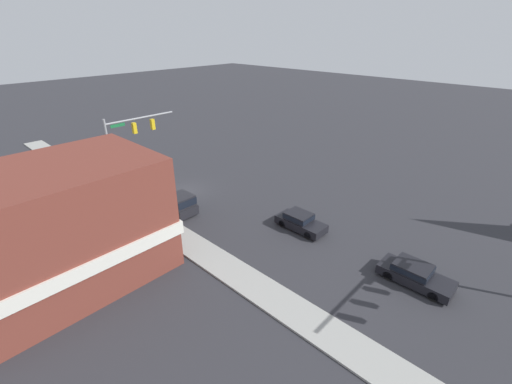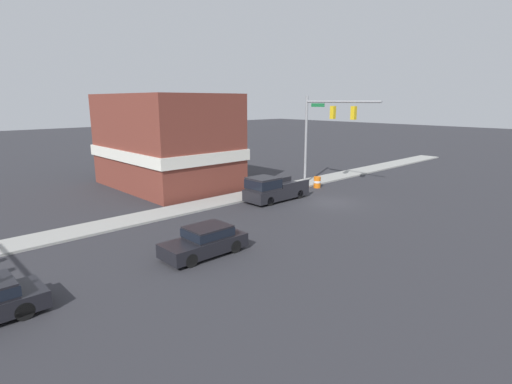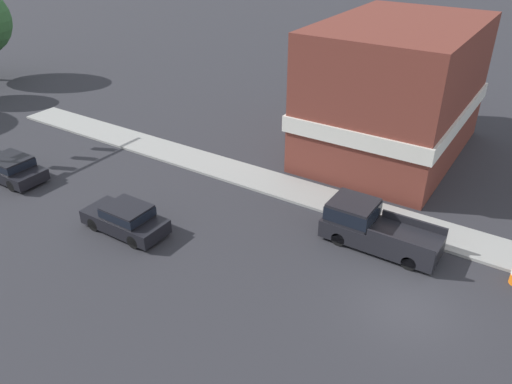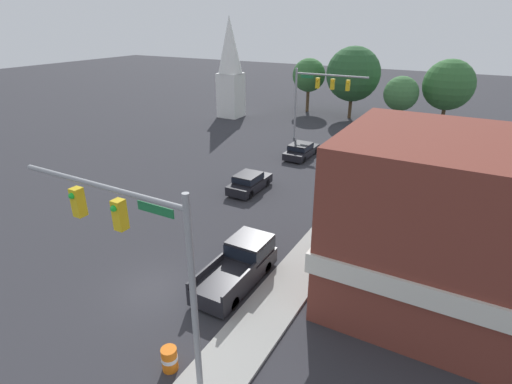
% 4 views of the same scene
% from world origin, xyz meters
% --- Properties ---
extents(ground_plane, '(200.00, 200.00, 0.00)m').
position_xyz_m(ground_plane, '(0.00, 0.00, 0.00)').
color(ground_plane, '#2D2D33').
extents(sidewalk_curb, '(2.40, 60.00, 0.14)m').
position_xyz_m(sidewalk_curb, '(5.70, 0.00, 0.07)').
color(sidewalk_curb, '#9E9E99').
rests_on(sidewalk_curb, ground).
extents(car_lead, '(1.80, 4.26, 1.44)m').
position_xyz_m(car_lead, '(-2.06, 12.92, 0.75)').
color(car_lead, black).
rests_on(car_lead, ground).
extents(car_second_ahead, '(1.92, 4.63, 1.38)m').
position_xyz_m(car_second_ahead, '(-1.80, 22.42, 0.72)').
color(car_second_ahead, black).
rests_on(car_second_ahead, ground).
extents(pickup_truck_parked, '(2.01, 5.29, 1.94)m').
position_xyz_m(pickup_truck_parked, '(3.30, 2.85, 0.95)').
color(pickup_truck_parked, black).
rests_on(pickup_truck_parked, ground).
extents(corner_brick_building, '(12.55, 8.39, 7.99)m').
position_xyz_m(corner_brick_building, '(13.53, 5.66, 3.90)').
color(corner_brick_building, brown).
rests_on(corner_brick_building, ground).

